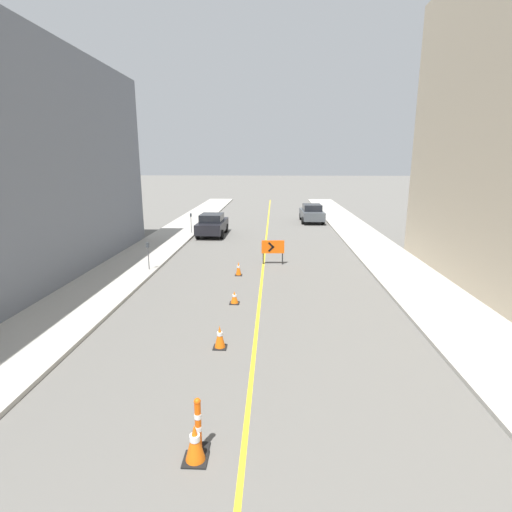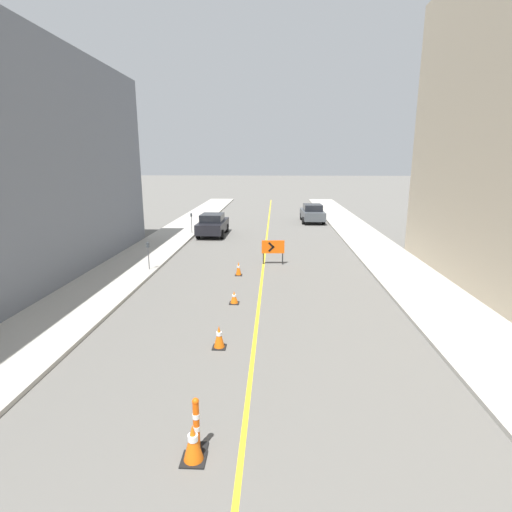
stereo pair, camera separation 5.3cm
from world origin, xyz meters
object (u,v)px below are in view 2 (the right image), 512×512
(traffic_cone_second, at_px, (193,443))
(traffic_cone_fourth, at_px, (234,297))
(parking_meter_near_curb, at_px, (148,250))
(parking_meter_far_curb, at_px, (191,219))
(parked_car_curb_mid, at_px, (312,213))
(arrow_barricade_primary, at_px, (273,248))
(traffic_cone_fifth, at_px, (238,269))
(delineator_post_front, at_px, (197,428))
(parked_car_curb_near, at_px, (213,224))
(traffic_cone_third, at_px, (219,337))

(traffic_cone_second, height_order, traffic_cone_fourth, traffic_cone_second)
(parking_meter_near_curb, xyz_separation_m, parking_meter_far_curb, (0.00, 10.23, 0.06))
(parked_car_curb_mid, height_order, parking_meter_far_curb, parked_car_curb_mid)
(traffic_cone_fourth, height_order, arrow_barricade_primary, arrow_barricade_primary)
(traffic_cone_fourth, xyz_separation_m, arrow_barricade_primary, (1.44, 5.99, 0.65))
(traffic_cone_fifth, xyz_separation_m, parked_car_curb_mid, (4.99, 17.13, 0.47))
(arrow_barricade_primary, bearing_deg, traffic_cone_second, -99.01)
(traffic_cone_second, relative_size, delineator_post_front, 0.68)
(traffic_cone_second, relative_size, parked_car_curb_near, 0.17)
(parking_meter_far_curb, bearing_deg, parked_car_curb_mid, 34.49)
(delineator_post_front, distance_m, parked_car_curb_near, 22.30)
(traffic_cone_third, xyz_separation_m, traffic_cone_fourth, (0.06, 3.71, -0.10))
(traffic_cone_fifth, bearing_deg, traffic_cone_second, -88.70)
(traffic_cone_third, relative_size, traffic_cone_fourth, 1.39)
(parking_meter_far_curb, bearing_deg, traffic_cone_third, -75.96)
(parking_meter_near_curb, relative_size, parking_meter_far_curb, 0.94)
(arrow_barricade_primary, bearing_deg, parked_car_curb_mid, 73.70)
(traffic_cone_second, distance_m, traffic_cone_fifth, 12.03)
(traffic_cone_third, bearing_deg, arrow_barricade_primary, 81.23)
(parking_meter_near_curb, distance_m, parking_meter_far_curb, 10.23)
(traffic_cone_fourth, relative_size, traffic_cone_fifth, 0.74)
(traffic_cone_second, relative_size, parked_car_curb_mid, 0.17)
(traffic_cone_second, distance_m, traffic_cone_third, 4.49)
(traffic_cone_fourth, height_order, parked_car_curb_near, parked_car_curb_near)
(arrow_barricade_primary, xyz_separation_m, parked_car_curb_mid, (3.37, 14.97, -0.09))
(traffic_cone_second, bearing_deg, traffic_cone_fifth, 91.30)
(traffic_cone_fourth, distance_m, parked_car_curb_mid, 21.51)
(parking_meter_near_curb, bearing_deg, traffic_cone_fifth, -5.48)
(traffic_cone_third, height_order, parked_car_curb_mid, parked_car_curb_mid)
(traffic_cone_second, xyz_separation_m, parking_meter_far_curb, (-4.70, 22.68, 0.78))
(traffic_cone_fourth, height_order, parked_car_curb_mid, parked_car_curb_mid)
(traffic_cone_fifth, bearing_deg, traffic_cone_third, -89.08)
(traffic_cone_second, bearing_deg, arrow_barricade_primary, 84.58)
(traffic_cone_fifth, bearing_deg, parking_meter_far_curb, 112.58)
(traffic_cone_fourth, distance_m, parking_meter_near_curb, 6.34)
(traffic_cone_fifth, distance_m, parking_meter_near_curb, 4.52)
(traffic_cone_fourth, relative_size, delineator_post_front, 0.45)
(delineator_post_front, distance_m, parking_meter_near_curb, 13.08)
(parked_car_curb_near, bearing_deg, traffic_cone_fourth, -76.98)
(delineator_post_front, bearing_deg, traffic_cone_fourth, 90.76)
(traffic_cone_fifth, height_order, parked_car_curb_mid, parked_car_curb_mid)
(parking_meter_far_curb, bearing_deg, delineator_post_front, -78.12)
(parking_meter_near_curb, bearing_deg, traffic_cone_third, -60.26)
(parked_car_curb_near, xyz_separation_m, parking_meter_far_curb, (-1.62, 0.34, 0.35))
(traffic_cone_third, bearing_deg, traffic_cone_fifth, 90.92)
(parking_meter_far_curb, bearing_deg, parking_meter_near_curb, -90.00)
(traffic_cone_fourth, height_order, parking_meter_near_curb, parking_meter_near_curb)
(arrow_barricade_primary, bearing_deg, delineator_post_front, -99.06)
(traffic_cone_third, bearing_deg, parked_car_curb_near, 99.33)
(parking_meter_far_curb, bearing_deg, traffic_cone_fifth, -67.42)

